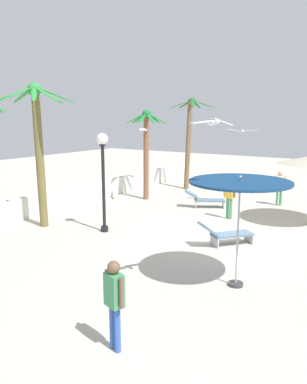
% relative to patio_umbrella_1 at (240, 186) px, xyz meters
% --- Properties ---
extents(ground_plane, '(56.00, 56.00, 0.00)m').
position_rel_patio_umbrella_1_xyz_m(ground_plane, '(3.21, 1.78, -2.58)').
color(ground_plane, beige).
extents(boundary_wall, '(25.20, 0.30, 0.91)m').
position_rel_patio_umbrella_1_xyz_m(boundary_wall, '(3.21, 9.84, -2.12)').
color(boundary_wall, silver).
rests_on(boundary_wall, ground_plane).
extents(patio_umbrella_1, '(2.47, 2.47, 2.84)m').
position_rel_patio_umbrella_1_xyz_m(patio_umbrella_1, '(0.00, 0.00, 0.00)').
color(patio_umbrella_1, '#333338').
rests_on(patio_umbrella_1, ground_plane).
extents(palm_tree_0, '(2.15, 2.14, 4.58)m').
position_rel_patio_umbrella_1_xyz_m(palm_tree_0, '(7.39, 7.76, 0.35)').
color(palm_tree_0, brown).
rests_on(palm_tree_0, ground_plane).
extents(palm_tree_1, '(2.68, 2.70, 5.30)m').
position_rel_patio_umbrella_1_xyz_m(palm_tree_1, '(11.31, 7.41, 0.70)').
color(palm_tree_1, brown).
rests_on(palm_tree_1, ground_plane).
extents(palm_tree_3, '(3.00, 2.99, 5.44)m').
position_rel_patio_umbrella_1_xyz_m(palm_tree_3, '(0.96, 8.30, 0.88)').
color(palm_tree_3, brown).
rests_on(palm_tree_3, ground_plane).
extents(lamp_post_1, '(0.42, 0.42, 3.64)m').
position_rel_patio_umbrella_1_xyz_m(lamp_post_1, '(1.76, 5.84, -0.14)').
color(lamp_post_1, black).
rests_on(lamp_post_1, ground_plane).
extents(lounge_chair_1, '(1.42, 1.88, 0.82)m').
position_rel_patio_umbrella_1_xyz_m(lounge_chair_1, '(7.30, 4.40, -2.17)').
color(lounge_chair_1, '#B7B7BC').
rests_on(lounge_chair_1, ground_plane).
extents(lounge_chair_2, '(1.81, 1.60, 0.84)m').
position_rel_patio_umbrella_1_xyz_m(lounge_chair_2, '(2.79, 1.46, -2.18)').
color(lounge_chair_2, '#B7B7BC').
rests_on(lounge_chair_2, ground_plane).
extents(guest_0, '(0.34, 0.54, 1.73)m').
position_rel_patio_umbrella_1_xyz_m(guest_0, '(-3.82, 0.84, -1.52)').
color(guest_0, '#3359B2').
rests_on(guest_0, ground_plane).
extents(guest_1, '(0.29, 0.55, 1.75)m').
position_rel_patio_umbrella_1_xyz_m(guest_1, '(6.02, 2.66, -1.51)').
color(guest_1, '#3F8C59').
rests_on(guest_1, ground_plane).
extents(guest_2, '(0.37, 0.52, 1.67)m').
position_rel_patio_umbrella_1_xyz_m(guest_2, '(9.65, 1.60, -1.56)').
color(guest_2, '#3F8C59').
rests_on(guest_2, ground_plane).
extents(seagull_0, '(0.82, 0.89, 0.15)m').
position_rel_patio_umbrella_1_xyz_m(seagull_0, '(6.17, 7.11, 1.03)').
color(seagull_0, white).
extents(seagull_1, '(0.59, 1.36, 0.15)m').
position_rel_patio_umbrella_1_xyz_m(seagull_1, '(8.56, 3.16, 0.99)').
color(seagull_1, white).
extents(seagull_2, '(1.10, 0.58, 0.18)m').
position_rel_patio_umbrella_1_xyz_m(seagull_2, '(-1.07, 0.28, 1.53)').
color(seagull_2, white).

